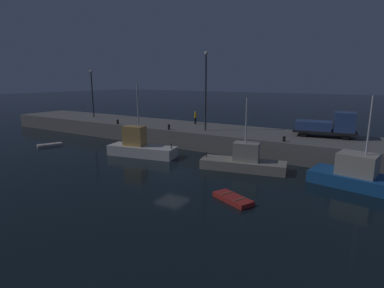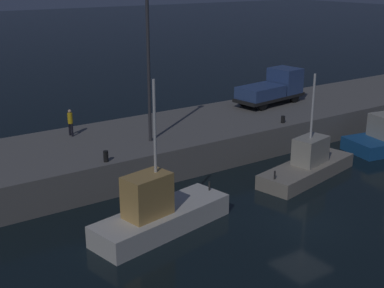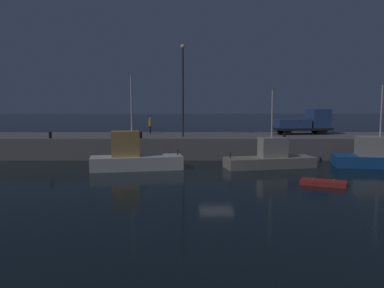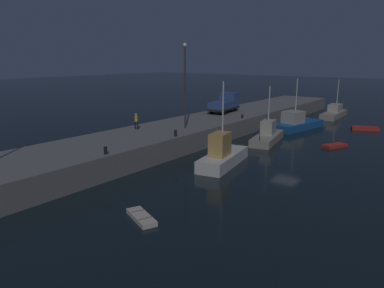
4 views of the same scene
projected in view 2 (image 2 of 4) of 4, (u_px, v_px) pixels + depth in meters
ground_plane at (304, 223)px, 26.89m from camera, size 320.00×320.00×0.00m
pier_quay at (173, 142)px, 36.29m from camera, size 75.72×8.28×2.05m
fishing_trawler_red at (308, 165)px, 32.70m from camera, size 7.82×3.75×6.45m
fishing_boat_blue at (158, 213)px, 25.77m from camera, size 7.68×3.62×7.58m
lamp_post_east at (148, 58)px, 31.59m from camera, size 0.44×0.44×9.04m
utility_truck at (273, 88)px, 42.21m from camera, size 6.37×3.04×2.67m
dockworker at (70, 121)px, 33.91m from camera, size 0.35×0.46×1.74m
bollard_west at (283, 119)px, 37.08m from camera, size 0.28×0.28×0.49m
bollard_central at (106, 156)px, 29.49m from camera, size 0.28×0.28×0.63m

